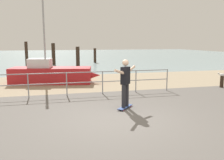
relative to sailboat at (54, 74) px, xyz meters
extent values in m
cube|color=#605B56|center=(1.85, -8.02, -0.52)|extent=(24.00, 10.00, 0.04)
cube|color=tan|center=(1.85, -0.02, -0.52)|extent=(24.00, 6.00, 0.04)
cube|color=#849EA3|center=(1.85, 27.98, -0.52)|extent=(72.00, 50.00, 0.04)
cylinder|color=gray|center=(-1.07, -3.42, 0.00)|extent=(0.05, 0.05, 1.05)
cylinder|color=gray|center=(0.50, -3.42, 0.00)|extent=(0.05, 0.05, 1.05)
cylinder|color=gray|center=(2.07, -3.42, 0.00)|extent=(0.05, 0.05, 1.05)
cylinder|color=gray|center=(3.63, -3.42, 0.00)|extent=(0.05, 0.05, 1.05)
cylinder|color=gray|center=(5.20, -3.42, 0.00)|extent=(0.05, 0.05, 1.05)
cylinder|color=gray|center=(-0.28, -3.42, 0.50)|extent=(10.97, 0.04, 0.04)
cylinder|color=gray|center=(-0.28, -3.42, 0.06)|extent=(10.97, 0.04, 0.04)
cube|color=#B21E23|center=(-0.16, 0.03, -0.07)|extent=(4.59, 2.27, 0.90)
cone|color=#B21E23|center=(2.00, -0.42, -0.07)|extent=(1.23, 0.97, 0.77)
cylinder|color=#9EA0A5|center=(-0.45, 0.09, 2.41)|extent=(0.10, 0.10, 4.06)
cube|color=silver|center=(-0.74, 0.16, 0.63)|extent=(1.36, 1.13, 0.50)
cube|color=#334C8C|center=(2.36, -5.90, -0.45)|extent=(0.70, 0.71, 0.02)
cylinder|color=#E5598C|center=(2.22, -6.15, -0.49)|extent=(0.06, 0.06, 0.06)
cylinder|color=#E5598C|center=(2.11, -6.04, -0.49)|extent=(0.06, 0.06, 0.06)
cylinder|color=#E5598C|center=(2.61, -5.75, -0.49)|extent=(0.06, 0.06, 0.06)
cylinder|color=#E5598C|center=(2.50, -5.64, -0.49)|extent=(0.06, 0.06, 0.06)
cylinder|color=#26262B|center=(2.28, -5.98, -0.04)|extent=(0.14, 0.14, 0.80)
cylinder|color=#26262B|center=(2.44, -5.81, -0.04)|extent=(0.14, 0.14, 0.80)
cube|color=black|center=(2.36, -5.90, 0.66)|extent=(0.39, 0.40, 0.60)
sphere|color=beige|center=(2.36, -5.90, 1.10)|extent=(0.22, 0.22, 0.22)
cylinder|color=beige|center=(2.05, -6.22, 0.84)|extent=(0.45, 0.46, 0.23)
cylinder|color=beige|center=(2.67, -5.58, 0.84)|extent=(0.45, 0.46, 0.23)
cylinder|color=#332319|center=(8.28, -3.39, -0.22)|extent=(0.18, 0.18, 0.59)
ellipsoid|color=white|center=(8.28, -3.39, 0.14)|extent=(0.29, 0.34, 0.14)
sphere|color=white|center=(8.17, -3.23, 0.20)|extent=(0.09, 0.09, 0.09)
cone|color=gold|center=(8.15, -3.19, 0.20)|extent=(0.05, 0.05, 0.02)
cylinder|color=#332319|center=(-2.21, 7.85, 0.65)|extent=(0.26, 0.26, 2.33)
cylinder|color=#332319|center=(0.03, 10.95, 0.57)|extent=(0.36, 0.36, 2.18)
cylinder|color=#332319|center=(2.27, 9.16, 0.41)|extent=(0.36, 0.36, 1.86)
cylinder|color=#332319|center=(4.51, 12.52, 0.28)|extent=(0.29, 0.29, 1.60)
camera|label=1|loc=(-0.02, -13.58, 1.81)|focal=38.01mm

